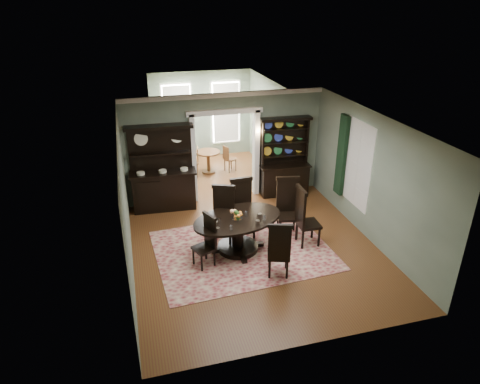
% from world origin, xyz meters
% --- Properties ---
extents(room, '(5.51, 6.01, 3.01)m').
position_xyz_m(room, '(0.00, 0.04, 1.58)').
color(room, brown).
rests_on(room, ground).
extents(parlor, '(3.51, 3.50, 3.01)m').
position_xyz_m(parlor, '(0.00, 5.53, 1.52)').
color(parlor, brown).
rests_on(parlor, ground).
extents(doorway_trim, '(2.08, 0.25, 2.57)m').
position_xyz_m(doorway_trim, '(0.00, 3.00, 1.62)').
color(doorway_trim, silver).
rests_on(doorway_trim, floor).
extents(right_window, '(0.15, 1.47, 2.12)m').
position_xyz_m(right_window, '(2.69, 0.93, 1.60)').
color(right_window, white).
rests_on(right_window, wall_right).
extents(wall_sconce, '(0.27, 0.21, 0.21)m').
position_xyz_m(wall_sconce, '(0.95, 2.85, 1.89)').
color(wall_sconce, '#B58930').
rests_on(wall_sconce, back_wall_right).
extents(rug, '(4.04, 3.16, 0.01)m').
position_xyz_m(rug, '(-0.29, 0.08, 0.01)').
color(rug, maroon).
rests_on(rug, floor).
extents(dining_table, '(2.39, 2.39, 0.83)m').
position_xyz_m(dining_table, '(-0.40, 0.14, 0.58)').
color(dining_table, black).
rests_on(dining_table, rug).
extents(centerpiece, '(1.33, 0.86, 0.22)m').
position_xyz_m(centerpiece, '(-0.43, 0.08, 0.89)').
color(centerpiece, white).
rests_on(centerpiece, dining_table).
extents(chair_far_left, '(0.67, 0.65, 1.41)m').
position_xyz_m(chair_far_left, '(-0.62, 0.61, 0.74)').
color(chair_far_left, black).
rests_on(chair_far_left, rug).
extents(chair_far_mid, '(0.55, 0.51, 1.44)m').
position_xyz_m(chair_far_mid, '(-0.10, 0.83, 0.75)').
color(chair_far_mid, black).
rests_on(chair_far_mid, rug).
extents(chair_far_right, '(0.63, 0.60, 1.45)m').
position_xyz_m(chair_far_right, '(0.95, 0.58, 0.76)').
color(chair_far_right, black).
rests_on(chair_far_right, rug).
extents(chair_end_left, '(0.55, 0.56, 1.18)m').
position_xyz_m(chair_end_left, '(-1.17, -0.23, 0.62)').
color(chair_end_left, black).
rests_on(chair_end_left, rug).
extents(chair_end_right, '(0.52, 0.56, 1.45)m').
position_xyz_m(chair_end_right, '(1.13, -0.02, 0.76)').
color(chair_end_right, black).
rests_on(chair_end_right, rug).
extents(chair_near, '(0.59, 0.58, 1.29)m').
position_xyz_m(chair_near, '(0.15, -1.07, 0.68)').
color(chair_near, black).
rests_on(chair_near, rug).
extents(sideboard, '(1.78, 0.72, 2.30)m').
position_xyz_m(sideboard, '(-1.77, 2.73, 0.80)').
color(sideboard, black).
rests_on(sideboard, floor).
extents(welsh_dresser, '(1.48, 0.60, 2.26)m').
position_xyz_m(welsh_dresser, '(1.68, 2.75, 0.82)').
color(welsh_dresser, black).
rests_on(welsh_dresser, floor).
extents(parlor_table, '(0.79, 0.79, 0.73)m').
position_xyz_m(parlor_table, '(-0.12, 4.88, 0.48)').
color(parlor_table, '#553518').
rests_on(parlor_table, parlor_floor).
extents(parlor_chair_left, '(0.43, 0.42, 0.97)m').
position_xyz_m(parlor_chair_left, '(-0.61, 4.68, 0.52)').
color(parlor_chair_left, '#553518').
rests_on(parlor_chair_left, parlor_floor).
extents(parlor_chair_right, '(0.41, 0.41, 0.88)m').
position_xyz_m(parlor_chair_right, '(0.54, 4.81, 0.47)').
color(parlor_chair_right, '#553518').
rests_on(parlor_chair_right, parlor_floor).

